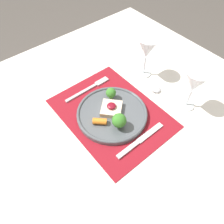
{
  "coord_description": "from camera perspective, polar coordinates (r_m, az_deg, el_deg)",
  "views": [
    {
      "loc": [
        0.4,
        -0.33,
        1.44
      ],
      "look_at": [
        0.01,
        -0.01,
        0.79
      ],
      "focal_mm": 35.0,
      "sensor_mm": 36.0,
      "label": 1
    }
  ],
  "objects": [
    {
      "name": "placemat",
      "position": [
        0.84,
        -0.13,
        -0.32
      ],
      "size": [
        0.44,
        0.33,
        0.0
      ],
      "primitive_type": "cube",
      "color": "maroon",
      "rests_on": "dining_table"
    },
    {
      "name": "knife",
      "position": [
        0.77,
        6.67,
        -7.88
      ],
      "size": [
        0.02,
        0.21,
        0.01
      ],
      "rotation": [
        0.0,
        0.0,
        -0.03
      ],
      "color": "#B2B2B7",
      "rests_on": "placemat"
    },
    {
      "name": "dining_table",
      "position": [
        0.92,
        -0.12,
        -3.86
      ],
      "size": [
        1.16,
        1.26,
        0.77
      ],
      "color": "white",
      "rests_on": "ground_plane"
    },
    {
      "name": "dinner_plate",
      "position": [
        0.82,
        0.05,
        -0.28
      ],
      "size": [
        0.27,
        0.27,
        0.08
      ],
      "color": "#4C5156",
      "rests_on": "placemat"
    },
    {
      "name": "wine_glass_far",
      "position": [
        0.93,
        9.12,
        15.88
      ],
      "size": [
        0.09,
        0.09,
        0.18
      ],
      "color": "white",
      "rests_on": "dining_table"
    },
    {
      "name": "fork",
      "position": [
        0.93,
        -5.61,
        6.37
      ],
      "size": [
        0.02,
        0.21,
        0.01
      ],
      "rotation": [
        0.0,
        0.0,
        -0.01
      ],
      "color": "#B2B2B7",
      "rests_on": "placemat"
    },
    {
      "name": "wine_glass_near",
      "position": [
        0.84,
        20.84,
        7.14
      ],
      "size": [
        0.09,
        0.09,
        0.17
      ],
      "color": "white",
      "rests_on": "dining_table"
    },
    {
      "name": "ground_plane",
      "position": [
        1.53,
        -0.08,
        -18.4
      ],
      "size": [
        8.0,
        8.0,
        0.0
      ],
      "primitive_type": "plane",
      "color": "#4C4742"
    },
    {
      "name": "spoon",
      "position": [
        0.95,
        10.07,
        6.86
      ],
      "size": [
        0.2,
        0.04,
        0.01
      ],
      "rotation": [
        0.0,
        0.0,
        0.06
      ],
      "color": "#B2B2B7",
      "rests_on": "dining_table"
    }
  ]
}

